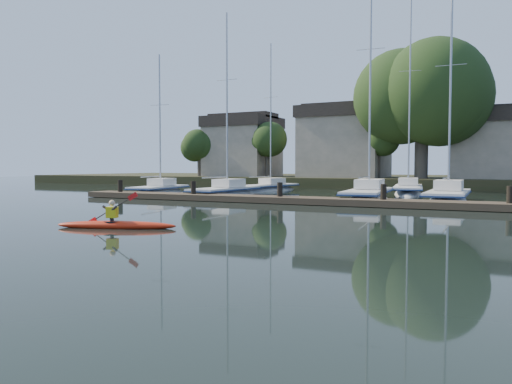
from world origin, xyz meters
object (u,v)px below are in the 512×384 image
at_px(kayak, 116,223).
at_px(sailboat_5, 269,193).
at_px(dock, 329,201).
at_px(sailboat_1, 225,199).
at_px(sailboat_3, 448,206).
at_px(sailboat_2, 368,203).
at_px(sailboat_0, 159,196).
at_px(sailboat_6, 408,196).

bearing_deg(kayak, sailboat_5, 82.98).
xyz_separation_m(dock, sailboat_5, (-9.39, 12.42, -0.38)).
height_order(kayak, sailboat_5, sailboat_5).
bearing_deg(dock, kayak, -104.24).
height_order(kayak, sailboat_1, sailboat_1).
bearing_deg(sailboat_3, sailboat_2, -176.55).
bearing_deg(sailboat_5, sailboat_0, -115.12).
xyz_separation_m(dock, sailboat_2, (1.08, 4.62, -0.41)).
bearing_deg(sailboat_1, sailboat_0, 177.76).
distance_m(sailboat_2, sailboat_5, 13.06).
bearing_deg(sailboat_6, sailboat_5, 175.10).
bearing_deg(sailboat_1, sailboat_5, 93.81).
distance_m(sailboat_3, sailboat_6, 8.88).
xyz_separation_m(dock, sailboat_3, (5.77, 4.94, -0.41)).
bearing_deg(sailboat_6, kayak, -109.91).
bearing_deg(sailboat_5, sailboat_1, -77.18).
bearing_deg(sailboat_3, sailboat_5, 153.27).
bearing_deg(kayak, sailboat_0, 103.06).
bearing_deg(sailboat_6, sailboat_2, -105.33).
distance_m(dock, sailboat_5, 15.58).
bearing_deg(sailboat_3, dock, -139.90).
xyz_separation_m(sailboat_0, sailboat_6, (17.18, 8.67, 0.01)).
distance_m(sailboat_0, sailboat_3, 20.80).
xyz_separation_m(sailboat_1, sailboat_6, (11.12, 9.00, 0.00)).
height_order(sailboat_0, sailboat_1, sailboat_1).
height_order(sailboat_3, sailboat_5, sailboat_3).
distance_m(dock, sailboat_2, 4.76).
height_order(kayak, sailboat_0, sailboat_0).
height_order(dock, sailboat_3, sailboat_3).
xyz_separation_m(sailboat_5, sailboat_6, (11.55, 0.63, -0.02)).
bearing_deg(dock, sailboat_1, 155.64).
height_order(sailboat_2, sailboat_5, sailboat_2).
xyz_separation_m(sailboat_0, sailboat_3, (20.79, 0.56, -0.01)).
relative_size(dock, sailboat_6, 2.09).
relative_size(sailboat_2, sailboat_5, 1.18).
distance_m(sailboat_1, sailboat_6, 14.31).
bearing_deg(dock, sailboat_5, 127.09).
bearing_deg(sailboat_0, sailboat_3, -5.80).
relative_size(kayak, sailboat_5, 0.30).
xyz_separation_m(kayak, sailboat_2, (4.48, 18.03, -0.37)).
distance_m(dock, sailboat_3, 7.61).
distance_m(dock, sailboat_0, 15.65).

